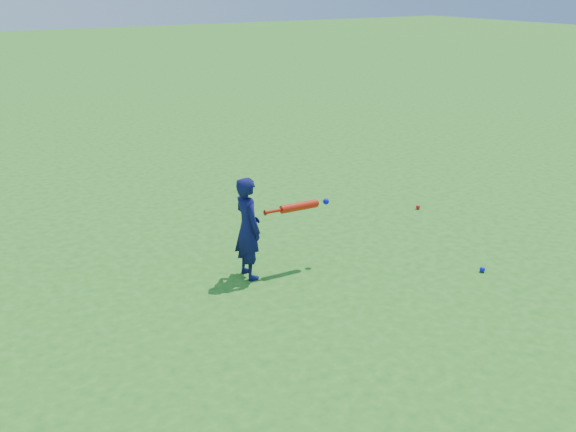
# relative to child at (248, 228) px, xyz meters

# --- Properties ---
(ground) EXTENTS (80.00, 80.00, 0.00)m
(ground) POSITION_rel_child_xyz_m (0.58, 0.26, -0.58)
(ground) COLOR #226F1A
(ground) RESTS_ON ground
(child) EXTENTS (0.29, 0.43, 1.15)m
(child) POSITION_rel_child_xyz_m (0.00, 0.00, 0.00)
(child) COLOR #0E1045
(child) RESTS_ON ground
(ground_ball_red) EXTENTS (0.06, 0.06, 0.06)m
(ground_ball_red) POSITION_rel_child_xyz_m (3.13, 0.70, -0.54)
(ground_ball_red) COLOR red
(ground_ball_red) RESTS_ON ground
(ground_ball_blue) EXTENTS (0.06, 0.06, 0.06)m
(ground_ball_blue) POSITION_rel_child_xyz_m (2.31, -1.28, -0.54)
(ground_ball_blue) COLOR #0C12CE
(ground_ball_blue) RESTS_ON ground
(bat_swing) EXTENTS (0.83, 0.11, 0.09)m
(bat_swing) POSITION_rel_child_xyz_m (0.64, -0.08, 0.16)
(bat_swing) COLOR red
(bat_swing) RESTS_ON ground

